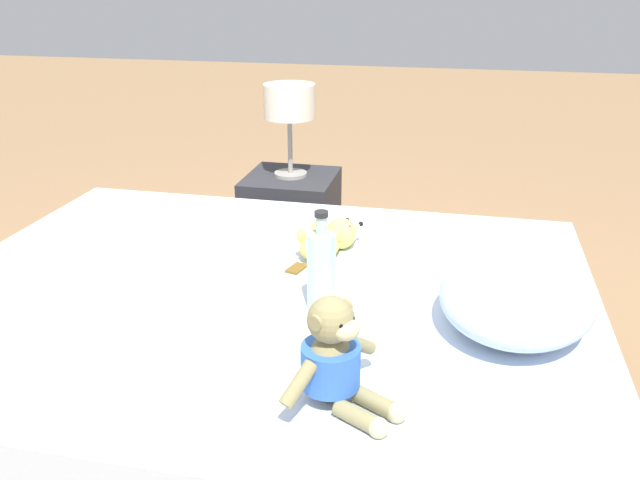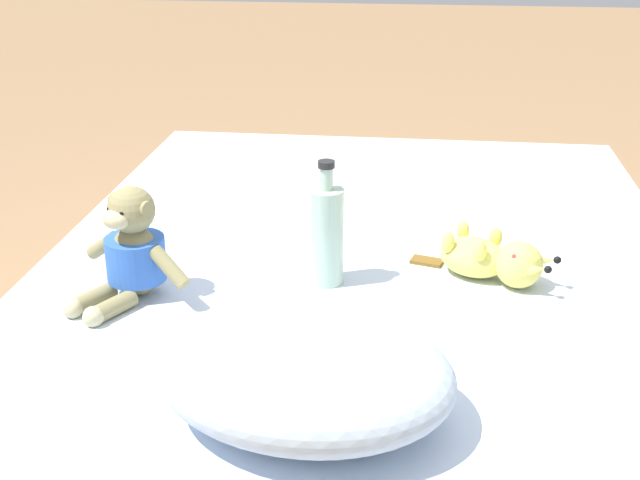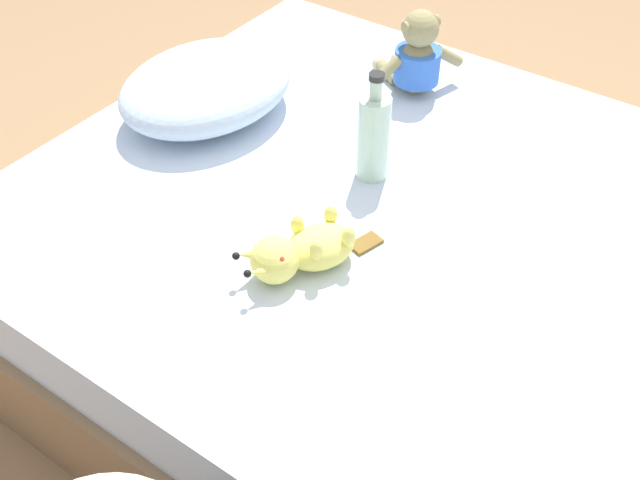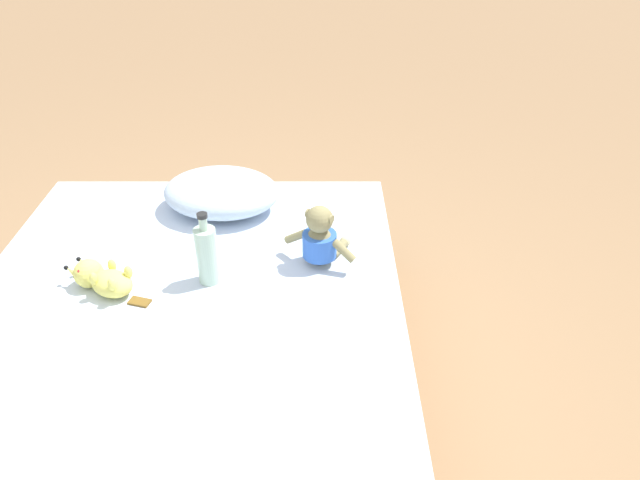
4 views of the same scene
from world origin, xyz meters
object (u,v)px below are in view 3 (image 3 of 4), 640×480
plush_monkey (415,58)px  pillow (206,87)px  plush_yellow_creature (301,251)px  glass_bottle (373,136)px  bed (419,295)px

plush_monkey → pillow: bearing=137.2°
pillow → plush_yellow_creature: (-0.33, -0.54, -0.03)m
plush_yellow_creature → glass_bottle: (0.35, 0.05, 0.06)m
plush_monkey → glass_bottle: glass_bottle is taller
bed → plush_yellow_creature: size_ratio=6.07×
plush_yellow_creature → glass_bottle: bearing=8.6°
plush_monkey → plush_yellow_creature: (-0.74, -0.16, -0.05)m
pillow → glass_bottle: 0.49m
bed → plush_monkey: plush_monkey is taller
glass_bottle → plush_monkey: bearing=16.2°
plush_yellow_creature → plush_monkey: bearing=12.6°
plush_monkey → glass_bottle: 0.40m
bed → pillow: 0.75m
pillow → glass_bottle: bearing=-87.4°
pillow → glass_bottle: size_ratio=1.94×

